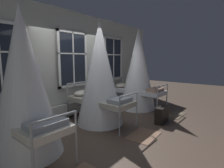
{
  "coord_description": "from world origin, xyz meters",
  "views": [
    {
      "loc": [
        -3.47,
        -3.17,
        1.74
      ],
      "look_at": [
        0.51,
        -0.08,
        1.01
      ],
      "focal_mm": 28.52,
      "sensor_mm": 36.0,
      "label": 1
    }
  ],
  "objects_px": {
    "cot_second": "(100,75)",
    "suitcase_dark": "(162,114)",
    "cot_third": "(138,70)",
    "cot_first": "(24,84)"
  },
  "relations": [
    {
      "from": "cot_second",
      "to": "suitcase_dark",
      "type": "height_order",
      "value": "cot_second"
    },
    {
      "from": "cot_first",
      "to": "suitcase_dark",
      "type": "distance_m",
      "value": 3.49
    },
    {
      "from": "cot_third",
      "to": "suitcase_dark",
      "type": "relative_size",
      "value": 4.85
    },
    {
      "from": "cot_second",
      "to": "cot_third",
      "type": "xyz_separation_m",
      "value": [
        1.9,
        -0.07,
        0.03
      ]
    },
    {
      "from": "cot_second",
      "to": "suitcase_dark",
      "type": "bearing_deg",
      "value": -141.21
    },
    {
      "from": "cot_first",
      "to": "cot_third",
      "type": "bearing_deg",
      "value": -89.31
    },
    {
      "from": "cot_first",
      "to": "cot_second",
      "type": "bearing_deg",
      "value": -88.06
    },
    {
      "from": "cot_first",
      "to": "cot_second",
      "type": "relative_size",
      "value": 0.99
    },
    {
      "from": "cot_second",
      "to": "cot_third",
      "type": "bearing_deg",
      "value": -91.12
    },
    {
      "from": "cot_first",
      "to": "cot_second",
      "type": "xyz_separation_m",
      "value": [
        2.02,
        0.02,
        0.01
      ]
    }
  ]
}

